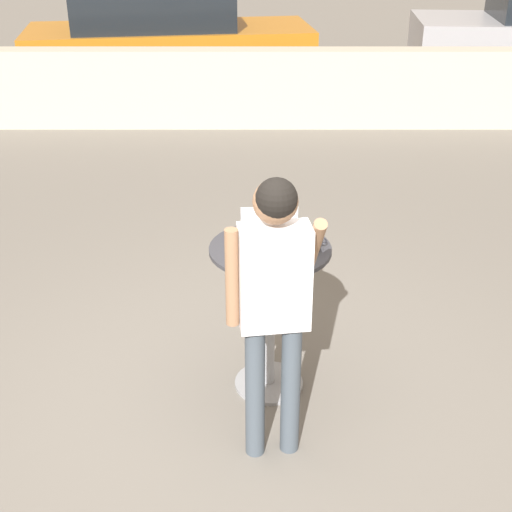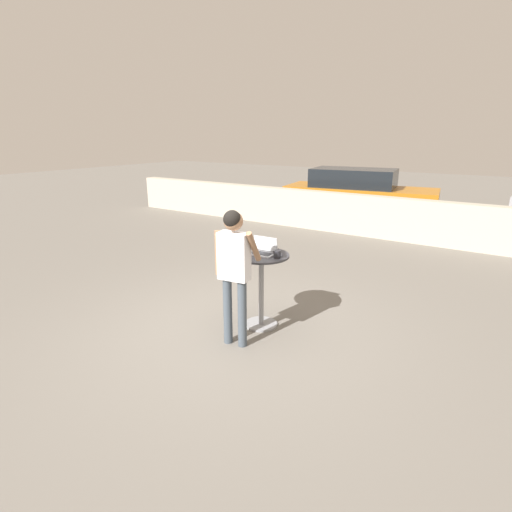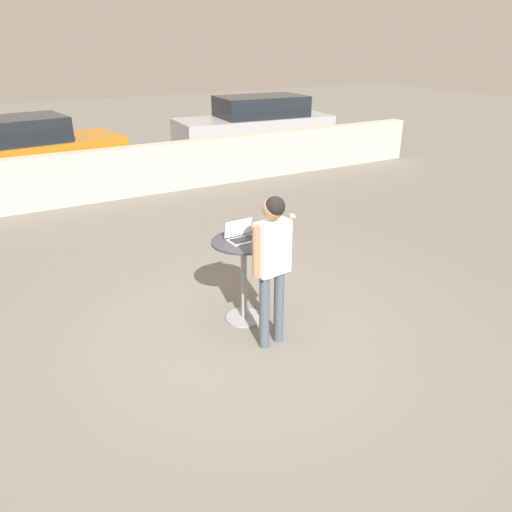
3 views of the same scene
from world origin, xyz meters
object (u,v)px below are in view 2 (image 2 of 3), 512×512
(laptop, at_px, (263,250))
(coffee_mug, at_px, (277,254))
(standing_person, at_px, (234,262))
(cafe_table, at_px, (261,278))
(parked_car_near_street, at_px, (358,192))

(laptop, xyz_separation_m, coffee_mug, (0.25, -0.06, 0.00))
(standing_person, bearing_deg, cafe_table, 90.77)
(laptop, distance_m, standing_person, 0.65)
(cafe_table, bearing_deg, parked_car_near_street, 100.88)
(cafe_table, xyz_separation_m, laptop, (-0.00, 0.04, 0.38))
(parked_car_near_street, bearing_deg, laptop, -79.08)
(cafe_table, height_order, parked_car_near_street, parked_car_near_street)
(cafe_table, height_order, laptop, laptop)
(cafe_table, distance_m, standing_person, 0.73)
(coffee_mug, relative_size, parked_car_near_street, 0.03)
(cafe_table, height_order, coffee_mug, coffee_mug)
(laptop, height_order, coffee_mug, laptop)
(laptop, relative_size, standing_person, 0.21)
(standing_person, height_order, parked_car_near_street, standing_person)
(laptop, height_order, parked_car_near_street, parked_car_near_street)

